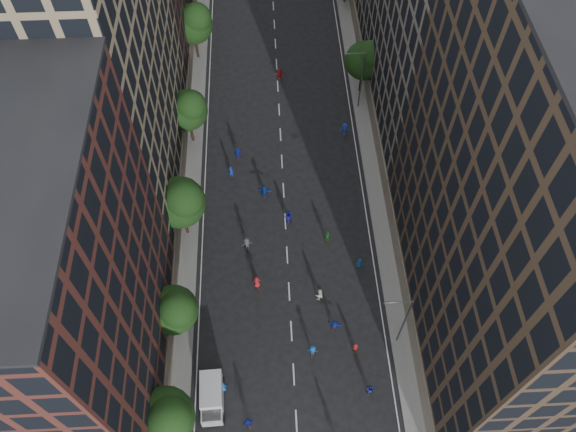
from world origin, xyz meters
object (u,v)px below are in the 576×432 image
at_px(skater_0, 223,387).
at_px(skater_2, 369,389).
at_px(cargo_van, 212,397).
at_px(streetlamp_near, 403,319).
at_px(streetlamp_far, 360,77).

relative_size(skater_0, skater_2, 1.03).
bearing_deg(cargo_van, skater_2, -1.33).
height_order(streetlamp_near, streetlamp_far, same).
relative_size(streetlamp_near, cargo_van, 1.92).
height_order(skater_0, skater_2, skater_0).
distance_m(streetlamp_near, skater_2, 7.45).
bearing_deg(skater_0, streetlamp_far, -111.00).
bearing_deg(streetlamp_near, cargo_van, -164.03).
bearing_deg(skater_2, streetlamp_far, -91.09).
height_order(streetlamp_near, skater_0, streetlamp_near).
height_order(streetlamp_far, skater_0, streetlamp_far).
xyz_separation_m(streetlamp_far, skater_2, (-3.28, -38.06, -4.37)).
bearing_deg(streetlamp_far, skater_0, -114.86).
bearing_deg(cargo_van, streetlamp_near, 14.11).
relative_size(streetlamp_far, skater_2, 5.70).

